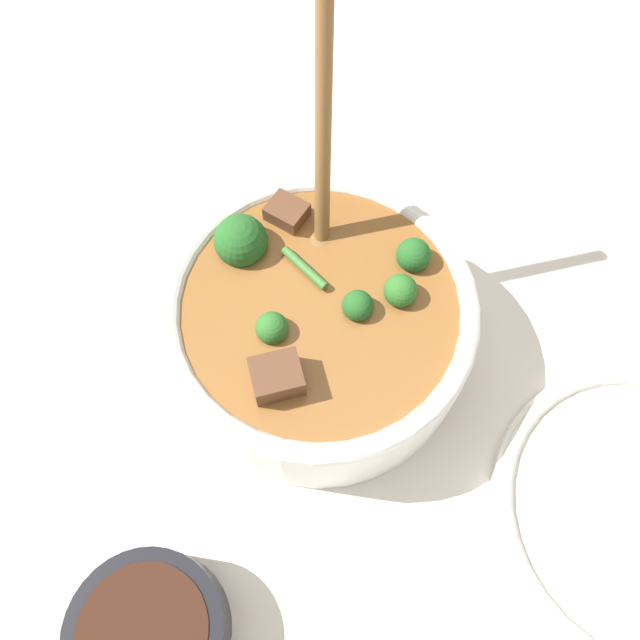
# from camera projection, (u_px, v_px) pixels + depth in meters

# --- Properties ---
(ground_plane) EXTENTS (4.00, 4.00, 0.00)m
(ground_plane) POSITION_uv_depth(u_px,v_px,m) (320.00, 348.00, 0.55)
(ground_plane) COLOR silver
(stew_bowl) EXTENTS (0.24, 0.24, 0.30)m
(stew_bowl) POSITION_uv_depth(u_px,v_px,m) (319.00, 321.00, 0.50)
(stew_bowl) COLOR white
(stew_bowl) RESTS_ON ground_plane
(condiment_bowl) EXTENTS (0.11, 0.11, 0.05)m
(condiment_bowl) POSITION_uv_depth(u_px,v_px,m) (149.00, 632.00, 0.43)
(condiment_bowl) COLOR black
(condiment_bowl) RESTS_ON ground_plane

